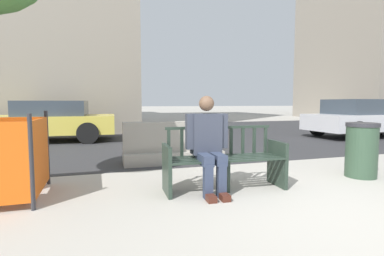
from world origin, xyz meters
TOP-DOWN VIEW (x-y plane):
  - ground_plane at (0.00, 0.00)m, footprint 200.00×200.00m
  - street_asphalt at (0.00, 8.70)m, footprint 120.00×12.00m
  - street_bench at (-0.75, 1.20)m, footprint 1.72×0.62m
  - seated_person at (-1.01, 1.16)m, footprint 0.59×0.74m
  - jersey_barrier_centre at (-0.97, 3.27)m, footprint 2.03×0.77m
  - car_taxi_near at (-3.87, 7.72)m, footprint 4.16×2.16m
  - car_sedan_mid at (6.66, 5.65)m, footprint 4.26×2.01m
  - trash_bin at (1.69, 1.16)m, footprint 0.51×0.51m

SIDE VIEW (x-z plane):
  - ground_plane at x=0.00m, z-range 0.00..0.00m
  - street_asphalt at x=0.00m, z-range 0.00..0.01m
  - jersey_barrier_centre at x=-0.97m, z-range -0.08..0.76m
  - street_bench at x=-0.75m, z-range -0.04..0.84m
  - trash_bin at x=1.69m, z-range 0.00..0.90m
  - car_taxi_near at x=-3.87m, z-range 0.01..1.29m
  - car_sedan_mid at x=6.66m, z-range 0.01..1.35m
  - seated_person at x=-1.01m, z-range 0.03..1.35m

